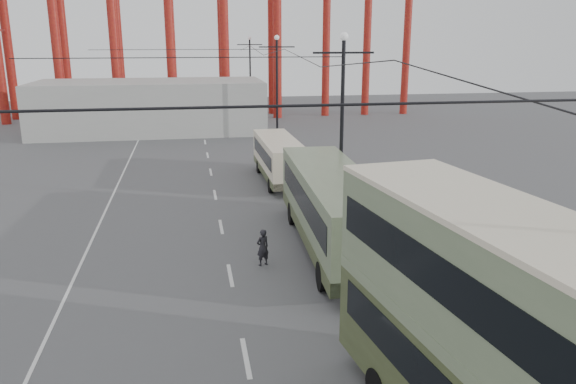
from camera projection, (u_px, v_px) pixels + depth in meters
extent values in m
cube|color=silver|center=(218.00, 209.00, 30.59)|extent=(0.15, 82.00, 0.01)
cube|color=silver|center=(327.00, 199.00, 32.61)|extent=(0.12, 120.00, 0.01)
cube|color=silver|center=(106.00, 210.00, 30.53)|extent=(0.12, 120.00, 0.01)
cylinder|color=black|center=(342.00, 127.00, 29.56)|extent=(0.20, 0.20, 9.00)
cylinder|color=black|center=(340.00, 204.00, 30.68)|extent=(0.44, 0.44, 0.50)
cube|color=black|center=(344.00, 53.00, 28.56)|extent=(3.20, 0.10, 0.10)
sphere|color=white|center=(344.00, 36.00, 28.35)|extent=(0.44, 0.44, 0.44)
cylinder|color=black|center=(277.00, 90.00, 50.46)|extent=(0.20, 0.20, 9.00)
cylinder|color=black|center=(277.00, 137.00, 51.58)|extent=(0.44, 0.44, 0.50)
cube|color=black|center=(277.00, 47.00, 49.46)|extent=(3.20, 0.10, 0.10)
sphere|color=white|center=(277.00, 38.00, 49.25)|extent=(0.44, 0.44, 0.44)
cylinder|color=black|center=(250.00, 75.00, 71.36)|extent=(0.20, 0.20, 9.00)
cylinder|color=black|center=(251.00, 109.00, 72.48)|extent=(0.44, 0.44, 0.50)
cube|color=black|center=(250.00, 45.00, 70.36)|extent=(3.20, 0.10, 0.10)
sphere|color=white|center=(250.00, 38.00, 70.15)|extent=(0.44, 0.44, 0.44)
cylinder|color=maroon|center=(7.00, 39.00, 62.69)|extent=(1.00, 1.00, 18.00)
cylinder|color=maroon|center=(368.00, 21.00, 66.19)|extent=(0.90, 0.90, 22.00)
cylinder|color=maroon|center=(406.00, 56.00, 68.09)|extent=(0.90, 0.90, 14.00)
cube|color=#AFAFA9|center=(151.00, 107.00, 55.69)|extent=(22.00, 10.00, 5.00)
cube|color=#657556|center=(511.00, 351.00, 10.89)|extent=(4.02, 10.99, 0.32)
cube|color=#657556|center=(519.00, 288.00, 10.53)|extent=(4.00, 10.99, 2.36)
cube|color=black|center=(519.00, 283.00, 10.50)|extent=(3.96, 10.35, 0.91)
cube|color=beige|center=(526.00, 225.00, 10.20)|extent=(4.02, 10.99, 0.13)
cylinder|color=black|center=(464.00, 373.00, 14.68)|extent=(0.43, 1.10, 1.07)
cube|color=#657556|center=(333.00, 207.00, 24.32)|extent=(3.25, 12.31, 2.67)
cube|color=black|center=(333.00, 197.00, 24.20)|extent=(3.24, 10.98, 1.06)
cube|color=#343D20|center=(332.00, 230.00, 24.60)|extent=(3.28, 12.32, 0.56)
cube|color=#657556|center=(334.00, 175.00, 23.95)|extent=(3.27, 12.31, 0.18)
cylinder|color=black|center=(293.00, 215.00, 27.81)|extent=(0.35, 1.12, 1.11)
cylinder|color=black|center=(342.00, 213.00, 28.14)|extent=(0.35, 1.12, 1.11)
cylinder|color=black|center=(321.00, 274.00, 20.81)|extent=(0.35, 1.12, 1.11)
cylinder|color=black|center=(387.00, 270.00, 21.14)|extent=(0.35, 1.12, 1.11)
cube|color=beige|center=(279.00, 158.00, 36.34)|extent=(2.29, 8.85, 2.12)
cube|color=black|center=(279.00, 152.00, 36.25)|extent=(2.32, 7.79, 0.84)
cube|color=#343D20|center=(279.00, 170.00, 36.56)|extent=(2.32, 8.85, 0.44)
cube|color=beige|center=(279.00, 140.00, 36.05)|extent=(2.31, 8.85, 0.14)
cylinder|color=black|center=(259.00, 167.00, 38.64)|extent=(0.26, 0.89, 0.88)
cylinder|color=black|center=(288.00, 166.00, 38.99)|extent=(0.26, 0.89, 0.88)
cylinder|color=black|center=(270.00, 185.00, 33.94)|extent=(0.26, 0.89, 0.88)
cylinder|color=black|center=(302.00, 183.00, 34.30)|extent=(0.26, 0.89, 0.88)
imported|color=black|center=(263.00, 247.00, 22.84)|extent=(0.67, 0.58, 1.55)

